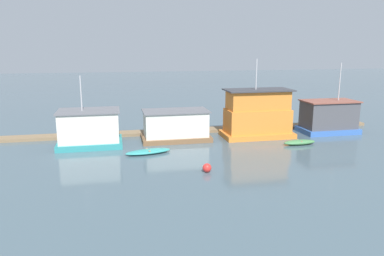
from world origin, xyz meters
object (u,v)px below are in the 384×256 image
(houseboat_teal, at_px, (89,129))
(buoy_red, at_px, (207,168))
(houseboat_brown, at_px, (176,126))
(dinghy_teal, at_px, (148,152))
(houseboat_orange, at_px, (257,115))
(houseboat_blue, at_px, (328,117))
(dinghy_green, at_px, (300,142))

(houseboat_teal, relative_size, buoy_red, 9.81)
(houseboat_brown, distance_m, dinghy_teal, 5.45)
(houseboat_teal, relative_size, houseboat_orange, 0.83)
(houseboat_teal, distance_m, dinghy_teal, 6.39)
(houseboat_orange, relative_size, houseboat_blue, 1.07)
(houseboat_teal, xyz_separation_m, houseboat_orange, (16.43, 0.23, 0.63))
(dinghy_green, bearing_deg, dinghy_teal, -179.68)
(houseboat_brown, xyz_separation_m, houseboat_orange, (8.31, -0.39, 0.83))
(houseboat_blue, xyz_separation_m, dinghy_green, (-5.39, -4.12, -1.44))
(houseboat_blue, height_order, dinghy_green, houseboat_blue)
(houseboat_teal, height_order, dinghy_teal, houseboat_teal)
(houseboat_teal, distance_m, buoy_red, 12.93)
(houseboat_teal, relative_size, dinghy_teal, 1.56)
(houseboat_orange, bearing_deg, houseboat_brown, 177.33)
(houseboat_teal, xyz_separation_m, houseboat_brown, (8.12, 0.62, -0.20))
(houseboat_teal, bearing_deg, houseboat_blue, 1.21)
(houseboat_orange, xyz_separation_m, dinghy_teal, (-11.42, -3.91, -2.07))
(houseboat_brown, xyz_separation_m, houseboat_blue, (16.46, -0.10, 0.24))
(houseboat_teal, height_order, houseboat_brown, houseboat_teal)
(houseboat_blue, xyz_separation_m, dinghy_teal, (-19.57, -4.20, -1.48))
(houseboat_blue, height_order, buoy_red, houseboat_blue)
(houseboat_orange, height_order, dinghy_green, houseboat_orange)
(houseboat_brown, relative_size, houseboat_orange, 0.85)
(buoy_red, bearing_deg, houseboat_blue, 32.12)
(houseboat_brown, xyz_separation_m, buoy_red, (0.68, -10.00, -1.09))
(houseboat_orange, xyz_separation_m, houseboat_blue, (8.15, 0.29, -0.58))
(houseboat_teal, distance_m, houseboat_blue, 24.59)
(dinghy_green, bearing_deg, houseboat_blue, 37.42)
(houseboat_teal, distance_m, dinghy_green, 19.58)
(buoy_red, bearing_deg, houseboat_brown, 93.88)
(dinghy_green, distance_m, buoy_red, 11.89)
(houseboat_brown, bearing_deg, houseboat_orange, -2.67)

